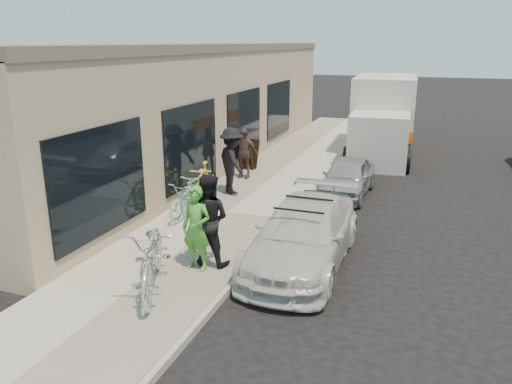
% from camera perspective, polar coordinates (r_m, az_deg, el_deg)
% --- Properties ---
extents(ground, '(120.00, 120.00, 0.00)m').
position_cam_1_polar(ground, '(9.50, 0.96, -10.05)').
color(ground, black).
rests_on(ground, ground).
extents(sidewalk, '(3.00, 34.00, 0.15)m').
position_cam_1_polar(sidewalk, '(12.72, -3.19, -2.59)').
color(sidewalk, '#B2AEA0').
rests_on(sidewalk, ground).
extents(curb, '(0.12, 34.00, 0.13)m').
position_cam_1_polar(curb, '(12.23, 3.53, -3.45)').
color(curb, '#A49E96').
rests_on(curb, ground).
extents(storefront, '(3.60, 20.00, 4.22)m').
position_cam_1_polar(storefront, '(18.02, -6.66, 9.79)').
color(storefront, tan).
rests_on(storefront, ground).
extents(bike_rack, '(0.10, 0.56, 0.80)m').
position_cam_1_polar(bike_rack, '(13.34, -5.04, 0.81)').
color(bike_rack, black).
rests_on(bike_rack, sidewalk).
extents(sandwich_board, '(0.73, 0.74, 0.97)m').
position_cam_1_polar(sandwich_board, '(16.89, -0.98, 4.35)').
color(sandwich_board, black).
rests_on(sandwich_board, sidewalk).
extents(sedan_white, '(1.75, 4.28, 1.28)m').
position_cam_1_polar(sedan_white, '(9.99, 5.48, -4.85)').
color(sedan_white, silver).
rests_on(sedan_white, ground).
extents(sedan_silver, '(1.39, 3.23, 1.09)m').
position_cam_1_polar(sedan_silver, '(14.64, 10.39, 1.69)').
color(sedan_silver, '#A6A6AC').
rests_on(sedan_silver, ground).
extents(moving_truck, '(2.62, 6.20, 2.99)m').
position_cam_1_polar(moving_truck, '(20.40, 14.28, 7.94)').
color(moving_truck, beige).
rests_on(moving_truck, ground).
extents(tandem_bike, '(1.73, 2.47, 1.23)m').
position_cam_1_polar(tandem_bike, '(8.83, -11.69, -7.09)').
color(tandem_bike, silver).
rests_on(tandem_bike, sidewalk).
extents(woman_rider, '(0.64, 0.47, 1.63)m').
position_cam_1_polar(woman_rider, '(9.36, -6.82, -4.14)').
color(woman_rider, green).
rests_on(woman_rider, sidewalk).
extents(man_standing, '(0.89, 0.70, 1.79)m').
position_cam_1_polar(man_standing, '(9.54, -5.56, -3.16)').
color(man_standing, black).
rests_on(man_standing, sidewalk).
extents(cruiser_bike_a, '(0.53, 1.71, 1.02)m').
position_cam_1_polar(cruiser_bike_a, '(12.71, -6.81, 0.09)').
color(cruiser_bike_a, '#85C6B3').
rests_on(cruiser_bike_a, sidewalk).
extents(cruiser_bike_b, '(0.78, 1.79, 0.91)m').
position_cam_1_polar(cruiser_bike_b, '(12.33, -7.45, -0.73)').
color(cruiser_bike_b, '#85C6B3').
rests_on(cruiser_bike_b, sidewalk).
extents(cruiser_bike_c, '(1.04, 1.96, 1.13)m').
position_cam_1_polar(cruiser_bike_c, '(13.00, -6.01, 0.76)').
color(cruiser_bike_c, yellow).
rests_on(cruiser_bike_c, sidewalk).
extents(bystander_a, '(1.36, 1.34, 1.87)m').
position_cam_1_polar(bystander_a, '(14.02, -2.78, 3.58)').
color(bystander_a, black).
rests_on(bystander_a, sidewalk).
extents(bystander_b, '(0.93, 0.40, 1.58)m').
position_cam_1_polar(bystander_b, '(15.71, -1.40, 4.48)').
color(bystander_b, '#513F3A').
rests_on(bystander_b, sidewalk).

